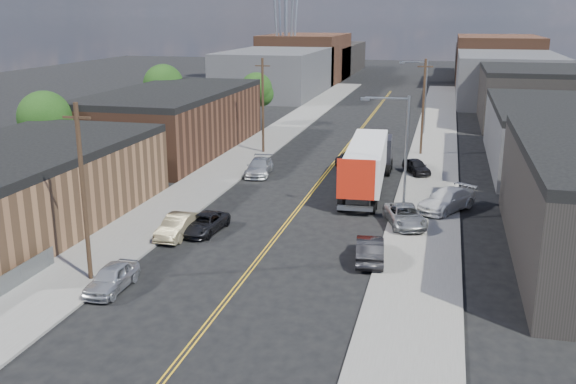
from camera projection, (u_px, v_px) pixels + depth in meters
The scene contains 32 objects.
ground at pixel (359, 132), 80.78m from camera, with size 260.00×260.00×0.00m, color black.
centerline at pixel (339, 157), 66.75m from camera, with size 0.32×120.00×0.01m, color gold.
sidewalk_left at pixel (252, 152), 68.93m from camera, with size 5.00×140.00×0.15m, color slate.
sidewalk_right at pixel (432, 161), 64.54m from camera, with size 5.00×140.00×0.15m, color slate.
warehouse_tan at pixel (22, 186), 44.92m from camera, with size 12.00×22.00×5.60m.
warehouse_brown at pixel (173, 120), 69.09m from camera, with size 12.00×26.00×6.60m.
industrial_right_b at pixel (567, 136), 61.78m from camera, with size 14.00×24.00×6.10m.
industrial_right_c at pixel (535, 95), 85.88m from camera, with size 14.00×22.00×7.60m.
skyline_left_a at pixel (277, 72), 117.04m from camera, with size 16.00×30.00×8.00m, color #3D3D3F.
skyline_right_a at pixel (506, 77), 107.80m from camera, with size 16.00×30.00×8.00m, color #3D3D3F.
skyline_left_b at pixel (306, 58), 140.15m from camera, with size 16.00×26.00×10.00m, color #4A2C1D.
skyline_right_b at pixel (497, 61), 130.90m from camera, with size 16.00×26.00×10.00m, color #4A2C1D.
skyline_left_c at pixel (323, 59), 159.25m from camera, with size 16.00×40.00×7.00m, color black.
skyline_right_c at pixel (491, 62), 150.00m from camera, with size 16.00×40.00×7.00m, color black.
streetlight_near at pixel (401, 148), 44.86m from camera, with size 3.39×0.25×9.00m.
streetlight_far at pixel (422, 91), 77.58m from camera, with size 3.39×0.25×9.00m.
utility_pole_left_near at pixel (83, 192), 34.54m from camera, with size 1.60×0.26×10.00m.
utility_pole_left_far at pixel (263, 105), 67.26m from camera, with size 1.60×0.26×10.00m.
utility_pole_right at pixel (423, 106), 66.28m from camera, with size 1.60×0.26×10.00m.
tree_left_near at pixel (46, 122), 56.87m from camera, with size 4.85×4.76×7.91m.
tree_left_mid at pixel (164, 87), 80.16m from camera, with size 5.10×5.04×8.37m.
tree_left_far at pixel (257, 91), 84.64m from camera, with size 4.35×4.20×6.97m.
semi_truck at pixel (369, 160), 54.24m from camera, with size 3.47×16.45×4.28m.
car_left_a at pixel (112, 278), 34.51m from camera, with size 1.68×4.18×1.42m, color #B6B8BC.
car_left_b at pixel (178, 226), 42.79m from camera, with size 1.57×4.51×1.49m, color #948661.
car_left_c at pixel (204, 223), 43.68m from camera, with size 2.11×4.58×1.27m, color black.
car_left_d at pixel (259, 167), 59.16m from camera, with size 2.11×5.19×1.51m, color #B0B3B6.
car_right_oncoming at pixel (370, 249), 38.52m from camera, with size 1.62×4.64×1.53m, color black.
car_right_lot_a at pixel (405, 216), 44.68m from camera, with size 2.30×4.98×1.38m, color gray.
car_right_lot_b at pixel (447, 200), 48.01m from camera, with size 2.25×5.54×1.61m, color silver.
car_right_lot_c at pixel (416, 166), 59.14m from camera, with size 1.57×3.91×1.33m, color black.
car_ahead_truck at pixel (353, 157), 63.30m from camera, with size 2.53×5.49×1.53m, color black.
Camera 1 is at (10.51, -19.64, 14.46)m, focal length 40.00 mm.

